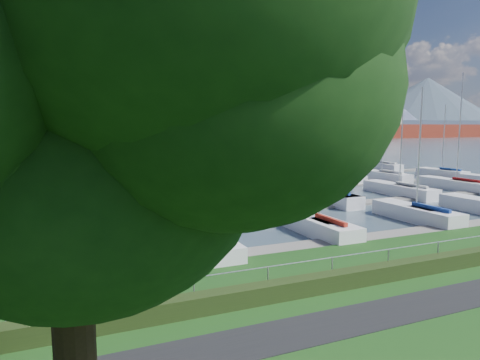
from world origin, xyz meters
TOP-DOWN VIEW (x-y plane):
  - path at (0.00, -3.00)m, footprint 160.00×2.00m
  - water at (0.00, 260.00)m, footprint 800.00×540.00m
  - hedge at (0.00, -0.40)m, footprint 80.00×0.70m
  - fence at (0.00, 0.00)m, footprint 80.00×0.04m
  - foothill at (0.00, 330.00)m, footprint 900.00×80.00m
  - mountains at (7.35, 404.62)m, footprint 1190.00×360.00m
  - docks at (0.00, 26.00)m, footprint 90.00×41.60m
  - crane at (3.13, 28.74)m, footprint 6.94×13.14m
  - cargo_ship_mid at (21.17, 213.69)m, footprint 92.08×20.61m
  - cargo_ship_east at (190.07, 178.76)m, footprint 92.70×18.18m
  - sailboat_fleet at (-2.21, 28.22)m, footprint 75.08×49.93m

SIDE VIEW (x-z plane):
  - water at x=0.00m, z-range -0.50..-0.30m
  - docks at x=0.00m, z-range -0.34..-0.09m
  - path at x=0.00m, z-range -0.01..0.03m
  - hedge at x=0.00m, z-range 0.00..0.70m
  - fence at x=0.00m, z-range 1.18..1.22m
  - cargo_ship_east at x=190.07m, z-range -7.14..14.36m
  - cargo_ship_mid at x=21.17m, z-range -7.13..14.37m
  - crane at x=3.13m, z-range -5.85..16.50m
  - sailboat_fleet at x=-2.21m, z-range -1.13..11.92m
  - foothill at x=0.00m, z-range 0.00..12.00m
  - mountains at x=7.35m, z-range -10.82..104.18m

